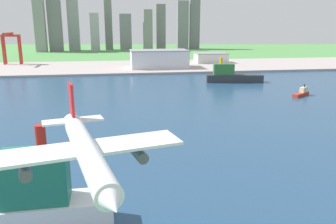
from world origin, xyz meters
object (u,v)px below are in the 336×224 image
Objects in this scene: ferry_boat at (28,203)px; airplane_landing at (86,150)px; warehouse_main at (159,59)px; container_barge at (231,76)px; warehouse_annex at (211,58)px; port_crane_red at (11,42)px; tugboat_small at (302,93)px.

airplane_landing is at bearing -60.91° from ferry_boat.
ferry_boat is at bearing -103.31° from warehouse_main.
container_barge is 1.24× the size of warehouse_annex.
ferry_boat is 0.66× the size of warehouse_main.
airplane_landing is at bearing -99.29° from warehouse_main.
ferry_boat reaches higher than warehouse_main.
port_crane_red is at bearing 144.43° from container_barge.
container_barge is 156.45m from warehouse_annex.
airplane_landing is 47.25m from ferry_boat.
airplane_landing reaches higher than warehouse_annex.
warehouse_main is at bearing 117.36° from container_barge.
airplane_landing is 440.66m from warehouse_annex.
ferry_boat is 1.12× the size of port_crane_red.
warehouse_annex is (-8.94, 226.63, 6.87)m from tugboat_small.
container_barge is at bearing 65.97° from airplane_landing.
airplane_landing reaches higher than ferry_boat.
airplane_landing is 0.53× the size of warehouse_main.
warehouse_main is (60.65, 370.87, -21.34)m from airplane_landing.
warehouse_main is (-56.23, 108.68, 6.91)m from container_barge.
warehouse_annex is (140.85, 416.77, -25.48)m from airplane_landing.
tugboat_small is (149.79, 190.14, -32.35)m from airplane_landing.
ferry_boat reaches higher than warehouse_annex.
tugboat_small is 0.45× the size of port_crane_red.
tugboat_small is 0.27× the size of warehouse_main.
airplane_landing is 458.27m from port_crane_red.
ferry_boat is (-168.79, -155.99, 5.80)m from tugboat_small.
ferry_boat is at bearing -120.79° from container_barge.
airplane_landing reaches higher than tugboat_small.
warehouse_main is (79.65, 336.72, 5.22)m from ferry_boat.
warehouse_annex is at bearing 92.26° from tugboat_small.
container_barge is at bearing 59.21° from ferry_boat.
container_barge is 122.56m from warehouse_main.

